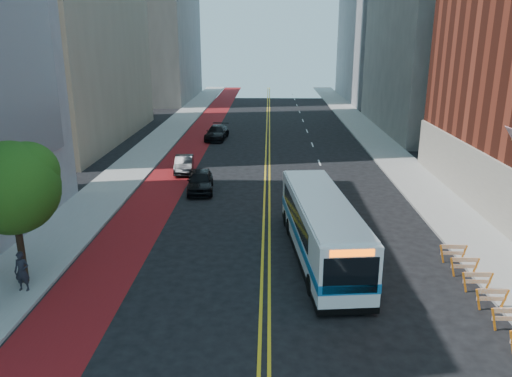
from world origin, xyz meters
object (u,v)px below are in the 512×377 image
object	(u,v)px
street_tree	(13,184)
car_c	(217,133)
car_b	(184,164)
pedestrian	(22,271)
car_a	(200,181)
transit_bus	(321,227)

from	to	relation	value
street_tree	car_c	distance (m)	35.22
car_b	pedestrian	size ratio (longest dim) A/B	2.29
car_a	car_b	distance (m)	5.85
pedestrian	transit_bus	bearing A→B (deg)	18.52
car_a	car_c	bearing A→B (deg)	86.43
street_tree	transit_bus	bearing A→B (deg)	13.34
street_tree	transit_bus	world-z (taller)	street_tree
pedestrian	car_c	bearing A→B (deg)	83.19
street_tree	car_c	size ratio (longest dim) A/B	1.26
street_tree	car_c	world-z (taller)	street_tree
street_tree	transit_bus	size ratio (longest dim) A/B	0.55
car_a	pedestrian	xyz separation A→B (m)	(-5.93, -15.76, 0.28)
car_b	transit_bus	bearing A→B (deg)	-65.09
car_a	car_b	world-z (taller)	car_a
transit_bus	car_a	xyz separation A→B (m)	(-7.88, 11.54, -0.91)
transit_bus	car_c	size ratio (longest dim) A/B	2.28
street_tree	pedestrian	bearing A→B (deg)	-71.73
street_tree	car_a	bearing A→B (deg)	67.32
transit_bus	car_b	bearing A→B (deg)	114.94
street_tree	car_a	world-z (taller)	street_tree
car_c	pedestrian	size ratio (longest dim) A/B	2.85
street_tree	pedestrian	xyz separation A→B (m)	(0.29, -0.88, -3.83)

